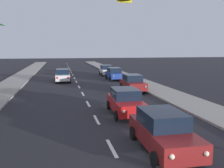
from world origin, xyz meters
The scene contains 9 objects.
sidewalk_right centered at (7.80, 20.00, 0.07)m, with size 3.20×110.00×0.14m, color #9E998E.
sidewalk_left centered at (-7.80, 20.00, 0.07)m, with size 3.20×110.00×0.14m, color #9E998E.
lane_markings centered at (0.46, 20.39, 0.00)m, with size 4.28×89.77×0.01m.
sedan_lead_at_stop_bar centered at (2.05, 3.28, 0.85)m, with size 2.00×4.47×1.68m.
sedan_third_in_queue centered at (2.05, 9.19, 0.85)m, with size 2.04×4.49×1.68m.
sedan_oncoming_far centered at (-1.71, 26.26, 0.85)m, with size 2.01×4.47×1.68m.
sedan_parked_nearest_kerb centered at (5.10, 17.58, 0.85)m, with size 2.04×4.49×1.68m.
sedan_parked_mid_kerb centered at (5.31, 26.93, 0.85)m, with size 1.95×4.45×1.68m.
sedan_parked_far_kerb centered at (5.29, 32.74, 0.85)m, with size 2.08×4.50×1.68m.
Camera 1 is at (-2.10, -5.84, 4.24)m, focal length 39.10 mm.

